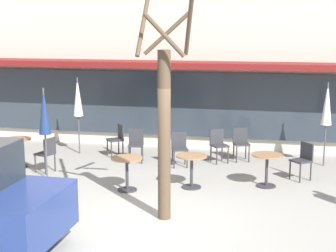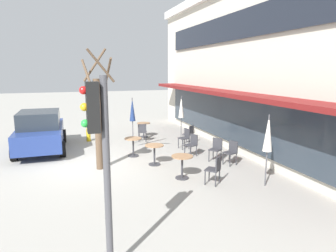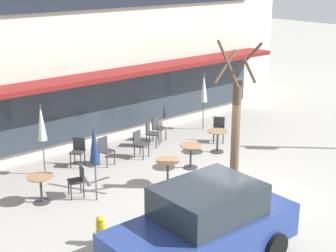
% 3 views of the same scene
% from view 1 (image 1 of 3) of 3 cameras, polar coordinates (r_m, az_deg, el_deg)
% --- Properties ---
extents(ground_plane, '(80.00, 80.00, 0.00)m').
position_cam_1_polar(ground_plane, '(9.89, -3.39, -10.41)').
color(ground_plane, '#9E9B93').
extents(building_facade, '(18.01, 9.10, 7.28)m').
position_cam_1_polar(building_facade, '(18.99, 4.84, 11.03)').
color(building_facade, beige).
rests_on(building_facade, ground).
extents(cafe_table_near_wall, '(0.70, 0.70, 0.76)m').
position_cam_1_polar(cafe_table_near_wall, '(11.64, 2.63, -4.42)').
color(cafe_table_near_wall, '#333338').
rests_on(cafe_table_near_wall, ground).
extents(cafe_table_streetside, '(0.70, 0.70, 0.76)m').
position_cam_1_polar(cafe_table_streetside, '(11.93, 10.90, -4.23)').
color(cafe_table_streetside, '#333338').
rests_on(cafe_table_streetside, ground).
extents(cafe_table_by_tree, '(0.70, 0.70, 0.76)m').
position_cam_1_polar(cafe_table_by_tree, '(13.90, -16.29, -2.32)').
color(cafe_table_by_tree, '#333338').
rests_on(cafe_table_by_tree, ground).
extents(cafe_table_mid_patio, '(0.70, 0.70, 0.76)m').
position_cam_1_polar(cafe_table_mid_patio, '(11.47, -4.57, -4.67)').
color(cafe_table_mid_patio, '#333338').
rests_on(cafe_table_mid_patio, ground).
extents(patio_umbrella_green_folded, '(0.28, 0.28, 2.20)m').
position_cam_1_polar(patio_umbrella_green_folded, '(12.42, -13.56, 1.51)').
color(patio_umbrella_green_folded, '#4C4C51').
rests_on(patio_umbrella_green_folded, ground).
extents(patio_umbrella_cream_folded, '(0.28, 0.28, 2.20)m').
position_cam_1_polar(patio_umbrella_cream_folded, '(14.81, -9.97, 3.13)').
color(patio_umbrella_cream_folded, '#4C4C51').
rests_on(patio_umbrella_cream_folded, ground).
extents(patio_umbrella_corner_open, '(0.28, 0.28, 2.20)m').
position_cam_1_polar(patio_umbrella_corner_open, '(13.87, 17.21, 2.29)').
color(patio_umbrella_corner_open, '#4C4C51').
rests_on(patio_umbrella_corner_open, ground).
extents(cafe_chair_0, '(0.51, 0.51, 0.89)m').
position_cam_1_polar(cafe_chair_0, '(13.46, 1.26, -2.26)').
color(cafe_chair_0, '#333338').
rests_on(cafe_chair_0, ground).
extents(cafe_chair_1, '(0.50, 0.50, 0.89)m').
position_cam_1_polar(cafe_chair_1, '(13.20, -13.27, -2.82)').
color(cafe_chair_1, '#333338').
rests_on(cafe_chair_1, ground).
extents(cafe_chair_2, '(0.56, 0.56, 0.89)m').
position_cam_1_polar(cafe_chair_2, '(14.57, -5.62, -1.29)').
color(cafe_chair_2, '#333338').
rests_on(cafe_chair_2, ground).
extents(cafe_chair_3, '(0.56, 0.56, 0.89)m').
position_cam_1_polar(cafe_chair_3, '(12.66, 14.77, -3.47)').
color(cafe_chair_3, '#333338').
rests_on(cafe_chair_3, ground).
extents(cafe_chair_4, '(0.51, 0.51, 0.89)m').
position_cam_1_polar(cafe_chair_4, '(14.15, 8.08, -1.71)').
color(cafe_chair_4, '#333338').
rests_on(cafe_chair_4, ground).
extents(cafe_chair_5, '(0.47, 0.47, 0.89)m').
position_cam_1_polar(cafe_chair_5, '(13.92, -3.57, -1.84)').
color(cafe_chair_5, '#333338').
rests_on(cafe_chair_5, ground).
extents(cafe_chair_6, '(0.56, 0.56, 0.89)m').
position_cam_1_polar(cafe_chair_6, '(13.89, 5.59, -1.89)').
color(cafe_chair_6, '#333338').
rests_on(cafe_chair_6, ground).
extents(street_tree, '(1.10, 1.06, 4.23)m').
position_cam_1_polar(street_tree, '(9.49, -0.40, 0.52)').
color(street_tree, brown).
rests_on(street_tree, ground).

